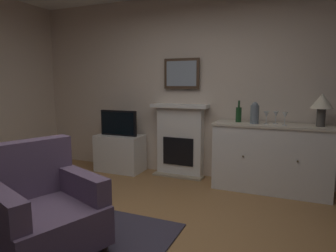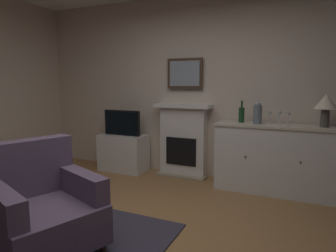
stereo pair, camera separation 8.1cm
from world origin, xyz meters
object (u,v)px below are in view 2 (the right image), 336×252
(wine_glass_right, at_px, (288,116))
(tv_set, at_px, (122,123))
(framed_picture, at_px, (185,74))
(wine_bottle, at_px, (241,114))
(fireplace_unit, at_px, (183,140))
(vase_decorative, at_px, (258,113))
(armchair, at_px, (43,207))
(potted_plant_fern, at_px, (6,173))
(table_lamp, at_px, (326,104))
(tv_cabinet, at_px, (123,153))
(sideboard_cabinet, at_px, (273,158))
(wine_glass_center, at_px, (279,115))
(wine_glass_left, at_px, (269,115))

(wine_glass_right, distance_m, tv_set, 2.46)
(framed_picture, xyz_separation_m, wine_bottle, (0.89, -0.19, -0.56))
(fireplace_unit, xyz_separation_m, wine_bottle, (0.89, -0.14, 0.45))
(vase_decorative, height_order, armchair, vase_decorative)
(wine_bottle, relative_size, potted_plant_fern, 0.67)
(table_lamp, bearing_deg, vase_decorative, -176.28)
(table_lamp, height_order, potted_plant_fern, table_lamp)
(table_lamp, distance_m, tv_cabinet, 2.98)
(sideboard_cabinet, bearing_deg, wine_glass_center, 39.49)
(fireplace_unit, xyz_separation_m, wine_glass_right, (1.47, -0.23, 0.46))
(fireplace_unit, bearing_deg, armchair, -97.54)
(table_lamp, height_order, tv_cabinet, table_lamp)
(wine_glass_center, bearing_deg, table_lamp, -3.43)
(wine_glass_center, relative_size, armchair, 0.16)
(vase_decorative, bearing_deg, framed_picture, 166.19)
(framed_picture, relative_size, tv_cabinet, 0.73)
(sideboard_cabinet, distance_m, tv_cabinet, 2.31)
(wine_bottle, distance_m, tv_cabinet, 1.99)
(vase_decorative, bearing_deg, wine_glass_right, -0.88)
(vase_decorative, xyz_separation_m, armchair, (-1.43, -2.19, -0.65))
(fireplace_unit, distance_m, framed_picture, 1.01)
(wine_bottle, relative_size, wine_glass_left, 1.76)
(wine_glass_left, height_order, tv_cabinet, wine_glass_left)
(wine_glass_right, distance_m, tv_cabinet, 2.55)
(fireplace_unit, height_order, wine_bottle, wine_bottle)
(wine_glass_center, relative_size, potted_plant_fern, 0.38)
(vase_decorative, distance_m, tv_cabinet, 2.21)
(potted_plant_fern, bearing_deg, wine_bottle, 28.53)
(wine_glass_center, xyz_separation_m, armchair, (-1.68, -2.27, -0.63))
(framed_picture, distance_m, potted_plant_fern, 2.80)
(tv_cabinet, bearing_deg, potted_plant_fern, -120.52)
(wine_bottle, bearing_deg, wine_glass_right, -9.04)
(table_lamp, relative_size, wine_glass_left, 2.42)
(table_lamp, height_order, armchair, table_lamp)
(tv_set, bearing_deg, wine_glass_right, -1.11)
(wine_glass_right, xyz_separation_m, tv_cabinet, (-2.45, 0.07, -0.72))
(framed_picture, relative_size, wine_bottle, 1.90)
(framed_picture, bearing_deg, vase_decorative, -13.81)
(sideboard_cabinet, height_order, table_lamp, table_lamp)
(fireplace_unit, relative_size, wine_glass_right, 6.67)
(framed_picture, relative_size, tv_set, 0.89)
(wine_glass_left, xyz_separation_m, wine_glass_right, (0.22, -0.01, 0.00))
(fireplace_unit, bearing_deg, framed_picture, 90.00)
(fireplace_unit, xyz_separation_m, armchair, (-0.32, -2.41, -0.17))
(wine_glass_center, height_order, vase_decorative, vase_decorative)
(wine_bottle, relative_size, tv_cabinet, 0.39)
(framed_picture, distance_m, armchair, 2.74)
(potted_plant_fern, bearing_deg, wine_glass_center, 24.76)
(fireplace_unit, xyz_separation_m, sideboard_cabinet, (1.33, -0.18, -0.10))
(tv_cabinet, xyz_separation_m, potted_plant_fern, (-0.86, -1.46, -0.04))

